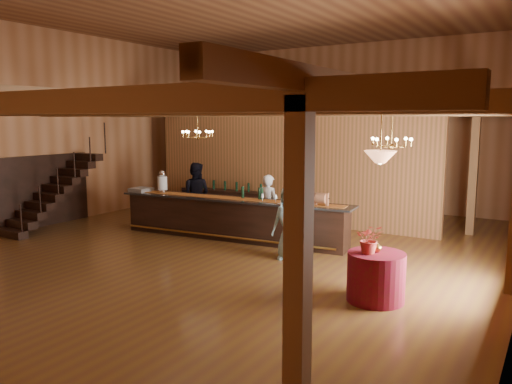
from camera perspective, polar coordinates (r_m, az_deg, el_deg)
The scene contains 27 objects.
floor at distance 11.72m, azimuth -2.83°, elevation -6.50°, with size 14.00×14.00×0.00m, color brown.
ceiling at distance 11.60m, azimuth -3.04°, elevation 20.77°, with size 14.00×14.00×0.00m, color brown.
wall_back at distance 17.55m, azimuth 10.24°, elevation 7.39°, with size 12.00×0.10×5.50m, color #A46C44.
wall_left at distance 15.54m, azimuth -21.62°, elevation 6.84°, with size 0.10×14.00×5.50m, color #A46C44.
beam_grid at distance 11.76m, azimuth -1.53°, elevation 9.51°, with size 11.90×13.90×0.39m.
support_posts at distance 11.01m, azimuth -4.36°, elevation 1.01°, with size 9.20×10.20×3.20m.
partition_wall at distance 14.65m, azimuth 3.27°, elevation 2.65°, with size 9.00×0.18×3.10m, color brown.
staircase at distance 14.79m, azimuth -22.26°, elevation -0.06°, with size 1.00×2.80×2.00m.
backroom_boxes at distance 16.47m, azimuth 7.18°, elevation -0.36°, with size 4.10×0.60×1.10m.
tasting_bar at distance 12.55m, azimuth -2.76°, elevation -3.04°, with size 6.28×1.39×1.05m.
beverage_dispenser at distance 13.61m, azimuth -10.65°, elevation 1.13°, with size 0.26×0.26×0.60m.
glass_rack_tray at distance 13.96m, azimuth -12.99°, elevation 0.26°, with size 0.50×0.50×0.10m, color gray.
raffle_drum at distance 11.45m, azimuth 7.49°, elevation -0.70°, with size 0.34×0.24×0.30m.
bar_bottle_0 at distance 12.42m, azimuth -1.53°, elevation -0.05°, with size 0.07×0.07×0.30m, color black.
bar_bottle_1 at distance 12.22m, azimuth 0.42°, elevation -0.19°, with size 0.07×0.07×0.30m, color black.
bar_bottle_2 at distance 12.19m, azimuth 0.67°, elevation -0.20°, with size 0.07×0.07×0.30m, color black.
backbar_shelf at distance 15.41m, azimuth -3.55°, elevation -1.32°, with size 2.98×0.47×0.84m, color black.
round_table at distance 8.60m, azimuth 13.55°, elevation -9.42°, with size 0.95×0.95×0.82m, color maroon.
chandelier_left at distance 13.16m, azimuth -6.69°, elevation 6.63°, with size 0.80×0.80×0.74m.
chandelier_right at distance 10.27m, azimuth 15.23°, elevation 5.58°, with size 0.80×0.80×0.80m.
pendant_lamp at distance 8.22m, azimuth 14.02°, elevation 3.93°, with size 0.52×0.52×0.90m.
bartender at distance 12.74m, azimuth 1.45°, elevation -1.59°, with size 0.59×0.39×1.61m, color silver.
staff_second at distance 14.23m, azimuth -6.93°, elevation -0.23°, with size 0.87×0.68×1.79m, color black.
guest at distance 10.71m, azimuth 3.86°, elevation -3.57°, with size 0.77×0.50×1.59m, color #8DBFCE.
floor_plant at distance 14.26m, azimuth 9.47°, elevation -1.33°, with size 0.70×0.56×1.27m, color #265424.
table_flowers at distance 8.36m, azimuth 12.88°, elevation -5.25°, with size 0.44×0.38×0.49m, color #AF332B.
table_vase at distance 8.51m, azimuth 13.60°, elevation -5.70°, with size 0.15×0.15×0.30m, color #AA7C37.
Camera 1 is at (6.42, -9.34, 3.00)m, focal length 35.00 mm.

